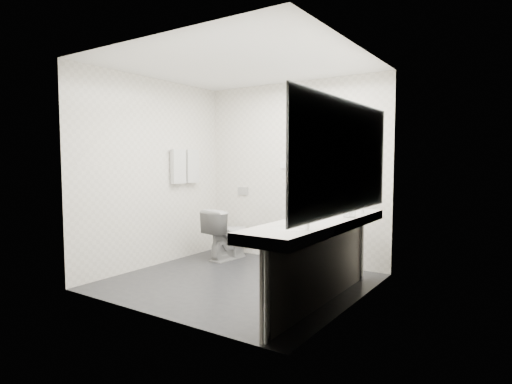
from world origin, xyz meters
The scene contains 32 objects.
floor centered at (0.00, 0.00, 0.00)m, with size 2.80×2.80×0.00m, color #242428.
ceiling centered at (0.00, 0.00, 2.50)m, with size 2.80×2.80×0.00m, color white.
wall_back centered at (0.00, 1.30, 1.25)m, with size 2.80×2.80×0.00m, color white.
wall_front centered at (0.00, -1.30, 1.25)m, with size 2.80×2.80×0.00m, color white.
wall_left centered at (-1.40, 0.00, 1.25)m, with size 2.60×2.60×0.00m, color white.
wall_right centered at (1.40, 0.00, 1.25)m, with size 2.60×2.60×0.00m, color white.
vanity_counter centered at (1.12, -0.20, 0.80)m, with size 0.55×2.20×0.10m, color white.
vanity_panel centered at (1.15, -0.20, 0.38)m, with size 0.03×2.15×0.75m, color gray.
vanity_post_near centered at (1.18, -1.24, 0.38)m, with size 0.06×0.06×0.75m, color silver.
vanity_post_far centered at (1.18, 0.84, 0.38)m, with size 0.06×0.06×0.75m, color silver.
mirror centered at (1.39, -0.20, 1.45)m, with size 0.02×2.20×1.05m, color #B2BCC6.
basin_near centered at (1.12, -0.85, 0.83)m, with size 0.40×0.31×0.05m, color white.
basin_far centered at (1.12, 0.45, 0.83)m, with size 0.40×0.31×0.05m, color white.
faucet_near centered at (1.32, -0.85, 0.92)m, with size 0.04×0.04×0.15m, color silver.
faucet_far centered at (1.32, 0.45, 0.92)m, with size 0.04×0.04×0.15m, color silver.
soap_bottle_a centered at (1.12, -0.06, 0.90)m, with size 0.04×0.04×0.10m, color silver.
soap_bottle_b centered at (1.07, -0.09, 0.90)m, with size 0.07×0.07×0.09m, color silver.
soap_bottle_c centered at (1.11, -0.29, 0.91)m, with size 0.05×0.05×0.13m, color silver.
glass_left centered at (1.35, 0.10, 0.90)m, with size 0.05×0.05×0.10m, color silver.
glass_right centered at (1.29, 0.08, 0.91)m, with size 0.06×0.06×0.12m, color silver.
toilet centered at (-0.81, 0.84, 0.36)m, with size 0.41×0.72×0.73m, color white.
flush_plate centered at (-0.85, 1.29, 0.95)m, with size 0.18×0.02×0.12m, color #B2B5BA.
pedal_bin centered at (0.22, 0.99, 0.16)m, with size 0.22×0.22×0.31m, color #B2B5BA.
bin_lid centered at (0.22, 0.99, 0.32)m, with size 0.22×0.22×0.01m, color #B2B5BA.
towel_rail centered at (-1.35, 0.55, 1.55)m, with size 0.02×0.02×0.62m, color silver.
towel_near centered at (-1.34, 0.41, 1.33)m, with size 0.07×0.24×0.48m, color silver.
towel_far centered at (-1.34, 0.69, 1.33)m, with size 0.07×0.24×0.48m, color silver.
dryer_cradle centered at (0.25, 1.27, 1.50)m, with size 0.10×0.04×0.14m, color gray.
dryer_barrel centered at (0.25, 1.20, 1.53)m, with size 0.08×0.08×0.14m, color gray.
dryer_cord centered at (0.25, 1.26, 1.25)m, with size 0.02×0.02×0.35m, color black.
switch_plate_a centered at (-0.15, 1.29, 1.35)m, with size 0.09×0.02×0.09m, color white.
switch_plate_b centered at (0.55, 1.29, 1.35)m, with size 0.09×0.02×0.09m, color white.
Camera 1 is at (2.85, -3.89, 1.42)m, focal length 29.45 mm.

